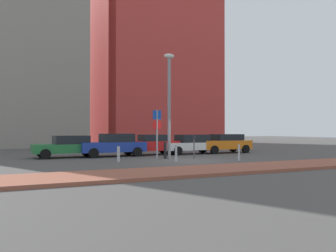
{
  "coord_description": "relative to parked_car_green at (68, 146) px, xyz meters",
  "views": [
    {
      "loc": [
        -10.59,
        -19.0,
        1.84
      ],
      "look_at": [
        -0.15,
        2.28,
        2.06
      ],
      "focal_mm": 39.14,
      "sensor_mm": 36.0,
      "label": 1
    }
  ],
  "objects": [
    {
      "name": "traffic_bollard_edge",
      "position": [
        5.27,
        -3.72,
        -0.22
      ],
      "size": [
        0.17,
        0.17,
        1.05
      ],
      "primitive_type": "cylinder",
      "color": "black",
      "rests_on": "ground"
    },
    {
      "name": "traffic_bollard_far",
      "position": [
        8.48,
        -7.01,
        -0.27
      ],
      "size": [
        0.12,
        0.12,
        0.96
      ],
      "primitive_type": "cylinder",
      "color": "#B7B7BC",
      "rests_on": "ground"
    },
    {
      "name": "street_lamp",
      "position": [
        5.53,
        -3.75,
        3.18
      ],
      "size": [
        0.7,
        0.36,
        6.63
      ],
      "color": "gray",
      "rests_on": "ground"
    },
    {
      "name": "parking_meter",
      "position": [
        6.89,
        -4.53,
        0.2
      ],
      "size": [
        0.18,
        0.14,
        1.48
      ],
      "color": "#4C4C51",
      "rests_on": "ground"
    },
    {
      "name": "parked_car_blue",
      "position": [
        2.96,
        -0.29,
        0.04
      ],
      "size": [
        4.48,
        2.11,
        1.55
      ],
      "color": "#1E389E",
      "rests_on": "ground"
    },
    {
      "name": "traffic_bollard_mid",
      "position": [
        4.71,
        -6.28,
        -0.26
      ],
      "size": [
        0.13,
        0.13,
        0.98
      ],
      "primitive_type": "cylinder",
      "color": "#B7B7BC",
      "rests_on": "ground"
    },
    {
      "name": "traffic_bollard_near",
      "position": [
        1.91,
        -4.6,
        -0.31
      ],
      "size": [
        0.17,
        0.17,
        0.88
      ],
      "primitive_type": "cylinder",
      "color": "#B7B7BC",
      "rests_on": "ground"
    },
    {
      "name": "parked_car_white",
      "position": [
        8.99,
        -0.5,
        0.0
      ],
      "size": [
        4.51,
        1.99,
        1.45
      ],
      "color": "white",
      "rests_on": "ground"
    },
    {
      "name": "parked_car_green",
      "position": [
        0.0,
        0.0,
        0.0
      ],
      "size": [
        4.36,
        2.03,
        1.43
      ],
      "color": "#237238",
      "rests_on": "ground"
    },
    {
      "name": "ground_plane",
      "position": [
        5.9,
        -5.41,
        -0.75
      ],
      "size": [
        120.0,
        120.0,
        0.0
      ],
      "primitive_type": "plane",
      "color": "#4C4947"
    },
    {
      "name": "parked_car_red",
      "position": [
        5.88,
        -0.07,
        0.01
      ],
      "size": [
        4.06,
        1.95,
        1.47
      ],
      "color": "red",
      "rests_on": "ground"
    },
    {
      "name": "building_colorful_midrise",
      "position": [
        14.99,
        22.51,
        12.7
      ],
      "size": [
        14.36,
        17.05,
        26.91
      ],
      "primitive_type": "cube",
      "color": "#BF3833",
      "rests_on": "ground"
    },
    {
      "name": "building_under_construction",
      "position": [
        -3.14,
        18.74,
        11.75
      ],
      "size": [
        15.67,
        11.56,
        25.0
      ],
      "primitive_type": "cube",
      "color": "gray",
      "rests_on": "ground"
    },
    {
      "name": "sidewalk_brick",
      "position": [
        5.9,
        -10.88,
        -0.68
      ],
      "size": [
        40.0,
        3.18,
        0.14
      ],
      "primitive_type": "cube",
      "color": "#93513D",
      "rests_on": "ground"
    },
    {
      "name": "parked_car_orange",
      "position": [
        11.96,
        -0.6,
        0.03
      ],
      "size": [
        4.24,
        1.96,
        1.47
      ],
      "color": "orange",
      "rests_on": "ground"
    },
    {
      "name": "parking_sign_post",
      "position": [
        4.52,
        -4.13,
        1.16
      ],
      "size": [
        0.6,
        0.1,
        3.03
      ],
      "color": "gray",
      "rests_on": "ground"
    }
  ]
}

